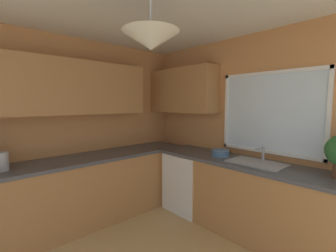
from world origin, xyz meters
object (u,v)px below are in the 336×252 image
object	(u,v)px
dishwasher	(190,181)
bowl	(220,153)
kettle	(2,162)
sink_assembly	(257,163)

from	to	relation	value
dishwasher	bowl	distance (m)	0.72
kettle	bowl	xyz separation A→B (m)	(1.15, 2.25, -0.06)
bowl	sink_assembly	bearing A→B (deg)	0.71
kettle	bowl	size ratio (longest dim) A/B	0.88
dishwasher	bowl	bearing A→B (deg)	3.38
dishwasher	bowl	size ratio (longest dim) A/B	3.74
kettle	bowl	distance (m)	2.52
kettle	sink_assembly	world-z (taller)	kettle
dishwasher	sink_assembly	xyz separation A→B (m)	(1.02, 0.04, 0.48)
kettle	sink_assembly	bearing A→B (deg)	53.67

